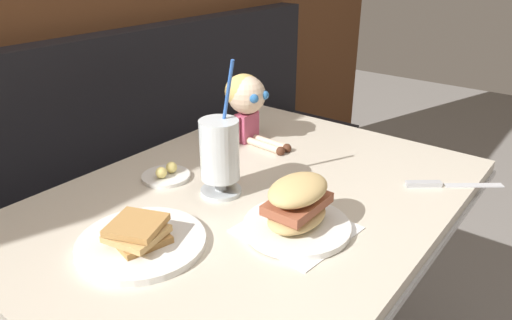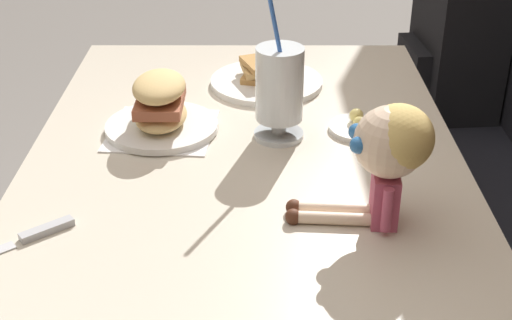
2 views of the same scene
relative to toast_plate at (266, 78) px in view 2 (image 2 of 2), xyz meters
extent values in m
cube|color=beige|center=(0.29, -0.04, -0.03)|extent=(1.10, 0.80, 0.03)
cube|color=#B7BABF|center=(0.29, -0.04, -0.05)|extent=(1.11, 0.81, 0.02)
cylinder|color=#A5A8AD|center=(0.29, -0.04, -0.39)|extent=(0.14, 0.14, 0.65)
cylinder|color=white|center=(0.00, 0.00, -0.01)|extent=(0.25, 0.25, 0.01)
cube|color=#B78447|center=(0.00, 0.00, 0.01)|extent=(0.11, 0.11, 0.01)
cube|color=tan|center=(-0.01, 0.00, 0.02)|extent=(0.11, 0.11, 0.01)
cube|color=#B78447|center=(0.00, 0.00, 0.04)|extent=(0.12, 0.12, 0.01)
cylinder|color=silver|center=(0.26, 0.02, -0.01)|extent=(0.10, 0.10, 0.01)
cylinder|color=silver|center=(0.26, 0.02, 0.01)|extent=(0.03, 0.03, 0.03)
cylinder|color=silver|center=(0.26, 0.02, 0.09)|extent=(0.09, 0.09, 0.14)
cylinder|color=brown|center=(0.26, 0.02, 0.08)|extent=(0.08, 0.08, 0.12)
cylinder|color=blue|center=(0.27, 0.02, 0.19)|extent=(0.01, 0.05, 0.22)
cube|color=white|center=(0.23, -0.21, -0.01)|extent=(0.22, 0.22, 0.00)
cylinder|color=white|center=(0.23, -0.21, -0.01)|extent=(0.22, 0.22, 0.01)
ellipsoid|color=tan|center=(0.23, -0.21, 0.02)|extent=(0.15, 0.10, 0.04)
cube|color=#995138|center=(0.23, -0.21, 0.05)|extent=(0.14, 0.09, 0.02)
ellipsoid|color=tan|center=(0.23, -0.21, 0.08)|extent=(0.15, 0.10, 0.04)
cylinder|color=white|center=(0.23, 0.18, -0.01)|extent=(0.12, 0.12, 0.01)
sphere|color=#F4E07A|center=(0.21, 0.18, 0.01)|extent=(0.03, 0.03, 0.03)
sphere|color=#F4E07A|center=(0.25, 0.18, 0.01)|extent=(0.03, 0.03, 0.03)
cube|color=#B2B5BA|center=(0.58, -0.34, -0.01)|extent=(0.07, 0.08, 0.01)
cube|color=#B74C6B|center=(0.55, 0.18, 0.03)|extent=(0.07, 0.04, 0.08)
sphere|color=beige|center=(0.55, 0.18, 0.12)|extent=(0.11, 0.11, 0.11)
ellipsoid|color=#D8B766|center=(0.55, 0.19, 0.13)|extent=(0.12, 0.11, 0.10)
sphere|color=#2D6BB2|center=(0.52, 0.13, 0.13)|extent=(0.03, 0.03, 0.03)
sphere|color=#2D6BB2|center=(0.57, 0.13, 0.13)|extent=(0.03, 0.03, 0.03)
cylinder|color=beige|center=(0.53, 0.10, -0.01)|extent=(0.03, 0.12, 0.02)
cylinder|color=beige|center=(0.56, 0.10, -0.01)|extent=(0.03, 0.12, 0.02)
sphere|color=#4C2819|center=(0.52, 0.04, -0.01)|extent=(0.03, 0.03, 0.03)
sphere|color=#4C2819|center=(0.55, 0.04, -0.01)|extent=(0.03, 0.03, 0.03)
cylinder|color=#B74C6B|center=(0.51, 0.18, 0.03)|extent=(0.02, 0.02, 0.07)
cylinder|color=#B74C6B|center=(0.59, 0.17, 0.03)|extent=(0.02, 0.02, 0.07)
cube|color=black|center=(-0.52, 0.57, -0.12)|extent=(0.32, 0.23, 0.38)
cube|color=black|center=(-0.52, 0.45, -0.19)|extent=(0.21, 0.07, 0.17)
camera|label=1|loc=(-0.47, -0.65, 0.52)|focal=33.41mm
camera|label=2|loc=(1.49, -0.02, 0.62)|focal=50.47mm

